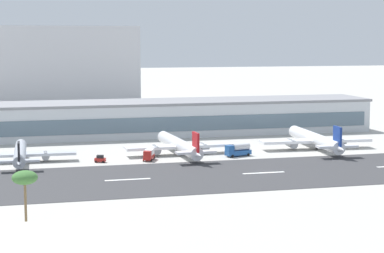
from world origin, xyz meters
name	(u,v)px	position (x,y,z in m)	size (l,w,h in m)	color
ground_plane	(266,172)	(0.00, 0.00, 0.00)	(1400.00, 1400.00, 0.00)	#B2AFA8
runway_strip	(267,173)	(0.00, -1.02, 0.04)	(800.00, 43.18, 0.08)	#38383A
runway_centreline_dash_3	(128,180)	(-38.66, -1.02, 0.09)	(12.00, 1.20, 0.01)	white
runway_centreline_dash_4	(264,173)	(-1.04, -1.02, 0.09)	(12.00, 1.20, 0.01)	white
terminal_building	(154,118)	(-15.30, 82.76, 6.49)	(170.89, 26.50, 12.97)	silver
distant_hotel_block	(49,66)	(-48.25, 218.09, 21.85)	(98.91, 28.54, 43.69)	#BCBCC1
airliner_black_tail_gate_0	(20,154)	(-65.66, 31.89, 2.63)	(33.00, 39.58, 8.26)	silver
airliner_red_tail_gate_1	(180,146)	(-16.34, 33.75, 2.97)	(35.34, 44.67, 9.32)	white
airliner_navy_tail_gate_2	(317,140)	(30.29, 33.63, 3.12)	(38.03, 46.94, 9.79)	white
service_fuel_truck_0	(238,150)	(0.67, 26.98, 2.03)	(8.89, 4.84, 3.95)	#23569E
service_baggage_tug_1	(100,159)	(-42.55, 26.69, 1.05)	(3.56, 2.79, 2.20)	#B2231E
service_box_truck_2	(149,154)	(-27.82, 26.60, 1.79)	(4.53, 6.46, 3.25)	#B2231E
palm_tree_0	(25,178)	(-65.09, -42.25, 9.78)	(4.98, 4.98, 11.33)	brown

